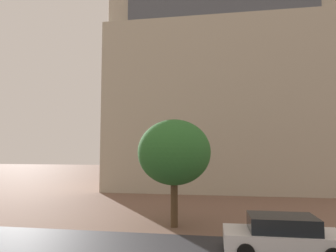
{
  "coord_description": "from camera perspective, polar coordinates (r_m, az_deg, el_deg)",
  "views": [
    {
      "loc": [
        1.88,
        -2.67,
        4.04
      ],
      "look_at": [
        -0.16,
        10.28,
        5.09
      ],
      "focal_mm": 31.18,
      "sensor_mm": 36.0,
      "label": 1
    }
  ],
  "objects": [
    {
      "name": "car_white",
      "position": [
        12.79,
        21.47,
        -19.39
      ],
      "size": [
        4.47,
        2.05,
        1.48
      ],
      "color": "silver",
      "rests_on": "ground_plane"
    },
    {
      "name": "tree_curb_far",
      "position": [
        15.57,
        1.21,
        -5.18
      ],
      "size": [
        3.87,
        3.87,
        5.64
      ],
      "color": "#4C3823",
      "rests_on": "ground_plane"
    },
    {
      "name": "landmark_building",
      "position": [
        32.52,
        10.88,
        7.33
      ],
      "size": [
        22.89,
        11.62,
        35.44
      ],
      "color": "#B2A893",
      "rests_on": "ground_plane"
    },
    {
      "name": "ground_plane",
      "position": [
        13.43,
        0.51,
        -22.09
      ],
      "size": [
        120.0,
        120.0,
        0.0
      ],
      "primitive_type": "plane",
      "color": "brown"
    }
  ]
}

